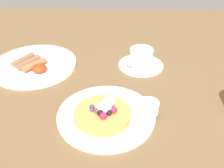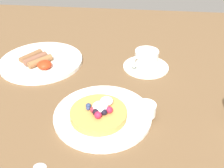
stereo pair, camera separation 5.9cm
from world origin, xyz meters
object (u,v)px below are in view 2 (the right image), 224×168
(pancake_plate, at_px, (103,115))
(coffee_cup, at_px, (146,58))
(breakfast_plate, at_px, (41,61))
(syrup_ramekin, at_px, (146,109))
(coffee_saucer, at_px, (146,66))

(pancake_plate, height_order, coffee_cup, coffee_cup)
(pancake_plate, height_order, breakfast_plate, breakfast_plate)
(coffee_cup, bearing_deg, breakfast_plate, -178.56)
(pancake_plate, xyz_separation_m, syrup_ramekin, (0.11, 0.01, 0.02))
(syrup_ramekin, height_order, coffee_saucer, syrup_ramekin)
(pancake_plate, xyz_separation_m, coffee_saucer, (0.11, 0.26, -0.00))
(pancake_plate, relative_size, coffee_saucer, 1.66)
(syrup_ramekin, distance_m, coffee_saucer, 0.25)
(syrup_ramekin, bearing_deg, coffee_cup, 90.42)
(syrup_ramekin, height_order, coffee_cup, coffee_cup)
(coffee_saucer, bearing_deg, pancake_plate, -112.41)
(pancake_plate, relative_size, breakfast_plate, 0.90)
(coffee_cup, bearing_deg, coffee_saucer, 44.92)
(breakfast_plate, xyz_separation_m, coffee_saucer, (0.35, 0.01, -0.00))
(breakfast_plate, bearing_deg, syrup_ramekin, -34.35)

